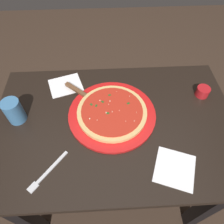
% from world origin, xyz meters
% --- Properties ---
extents(ground_plane, '(5.00, 5.00, 0.00)m').
position_xyz_m(ground_plane, '(0.00, 0.00, 0.00)').
color(ground_plane, '#38281E').
extents(restaurant_table, '(1.04, 0.68, 0.74)m').
position_xyz_m(restaurant_table, '(0.00, 0.00, 0.59)').
color(restaurant_table, black).
rests_on(restaurant_table, ground_plane).
extents(serving_plate, '(0.38, 0.38, 0.01)m').
position_xyz_m(serving_plate, '(0.01, -0.04, 0.74)').
color(serving_plate, red).
rests_on(serving_plate, restaurant_table).
extents(pizza, '(0.30, 0.30, 0.02)m').
position_xyz_m(pizza, '(0.01, -0.04, 0.76)').
color(pizza, '#DBB26B').
rests_on(pizza, serving_plate).
extents(pizza_server, '(0.19, 0.18, 0.01)m').
position_xyz_m(pizza_server, '(0.14, -0.15, 0.76)').
color(pizza_server, silver).
rests_on(pizza_server, serving_plate).
extents(cup_tall_drink, '(0.07, 0.07, 0.11)m').
position_xyz_m(cup_tall_drink, '(0.42, -0.04, 0.79)').
color(cup_tall_drink, teal).
rests_on(cup_tall_drink, restaurant_table).
extents(cup_small_sauce, '(0.06, 0.06, 0.04)m').
position_xyz_m(cup_small_sauce, '(-0.42, -0.14, 0.76)').
color(cup_small_sauce, '#B2191E').
rests_on(cup_small_sauce, restaurant_table).
extents(napkin_folded_right, '(0.18, 0.17, 0.00)m').
position_xyz_m(napkin_folded_right, '(0.23, -0.23, 0.74)').
color(napkin_folded_right, white).
rests_on(napkin_folded_right, restaurant_table).
extents(napkin_loose_left, '(0.18, 0.19, 0.00)m').
position_xyz_m(napkin_loose_left, '(-0.21, 0.22, 0.74)').
color(napkin_loose_left, white).
rests_on(napkin_loose_left, restaurant_table).
extents(fork, '(0.13, 0.16, 0.00)m').
position_xyz_m(fork, '(0.26, 0.21, 0.74)').
color(fork, silver).
rests_on(fork, restaurant_table).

